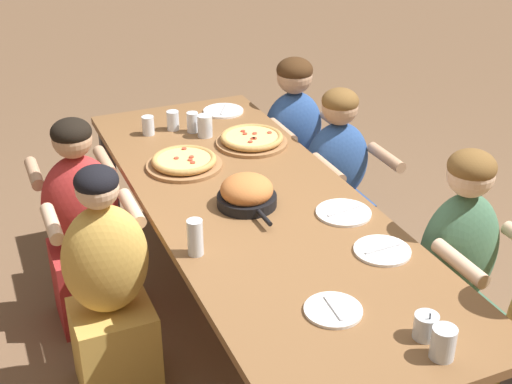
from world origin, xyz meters
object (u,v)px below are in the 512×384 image
at_px(skillet_bowl, 247,193).
at_px(drinking_glass_e, 443,345).
at_px(drinking_glass_d, 193,123).
at_px(diner_near_center, 109,295).
at_px(diner_near_midleft, 84,233).
at_px(drinking_glass_b, 173,120).
at_px(diner_far_midright, 454,284).
at_px(empty_plate_c, 382,251).
at_px(cocktail_glass_blue, 426,327).
at_px(pizza_board_second, 184,162).
at_px(diner_far_left, 293,149).
at_px(empty_plate_d, 343,213).
at_px(pizza_board_main, 252,139).
at_px(diner_far_midleft, 336,189).
at_px(drinking_glass_f, 195,237).
at_px(drinking_glass_a, 148,126).
at_px(empty_plate_b, 223,111).
at_px(drinking_glass_c, 205,127).
at_px(empty_plate_a, 333,310).

height_order(skillet_bowl, drinking_glass_e, skillet_bowl).
xyz_separation_m(skillet_bowl, drinking_glass_d, (-0.87, 0.05, -0.01)).
bearing_deg(diner_near_center, diner_near_midleft, 90.00).
xyz_separation_m(drinking_glass_b, diner_far_midright, (1.49, 0.77, -0.32)).
bearing_deg(empty_plate_c, skillet_bowl, -148.75).
distance_m(skillet_bowl, drinking_glass_e, 1.16).
bearing_deg(diner_far_midright, drinking_glass_e, 47.76).
distance_m(cocktail_glass_blue, drinking_glass_d, 1.92).
relative_size(pizza_board_second, cocktail_glass_blue, 3.40).
xyz_separation_m(pizza_board_second, diner_far_left, (-0.56, 0.86, -0.32)).
height_order(drinking_glass_b, diner_near_midleft, diner_near_midleft).
height_order(pizza_board_second, empty_plate_d, pizza_board_second).
distance_m(pizza_board_main, diner_far_midleft, 0.57).
height_order(drinking_glass_f, diner_near_center, diner_near_center).
height_order(drinking_glass_a, diner_far_left, diner_far_left).
bearing_deg(pizza_board_second, drinking_glass_b, 168.98).
relative_size(empty_plate_c, diner_far_midright, 0.20).
xyz_separation_m(pizza_board_main, drinking_glass_d, (-0.28, -0.22, 0.02)).
xyz_separation_m(empty_plate_d, diner_far_left, (-1.26, 0.38, -0.30)).
bearing_deg(empty_plate_d, diner_far_left, 163.25).
relative_size(empty_plate_b, diner_near_midleft, 0.21).
bearing_deg(pizza_board_main, diner_near_midleft, -86.60).
bearing_deg(cocktail_glass_blue, empty_plate_c, 163.15).
bearing_deg(empty_plate_b, pizza_board_main, -3.30).
height_order(drinking_glass_d, diner_far_midleft, diner_far_midleft).
relative_size(pizza_board_second, diner_far_midleft, 0.35).
distance_m(empty_plate_c, drinking_glass_f, 0.73).
height_order(drinking_glass_b, drinking_glass_f, drinking_glass_f).
bearing_deg(drinking_glass_f, drinking_glass_c, 158.61).
distance_m(pizza_board_main, empty_plate_a, 1.44).
bearing_deg(diner_far_midleft, empty_plate_c, 69.60).
distance_m(empty_plate_b, empty_plate_c, 1.64).
distance_m(empty_plate_a, diner_far_left, 2.01).
bearing_deg(empty_plate_a, drinking_glass_d, 177.67).
height_order(pizza_board_second, drinking_glass_d, drinking_glass_d).
bearing_deg(skillet_bowl, diner_near_midleft, -130.45).
bearing_deg(diner_near_center, empty_plate_a, -52.90).
height_order(empty_plate_b, diner_near_midleft, diner_near_midleft).
bearing_deg(drinking_glass_d, diner_near_center, -38.10).
xyz_separation_m(cocktail_glass_blue, drinking_glass_f, (-0.77, -0.52, 0.04)).
relative_size(drinking_glass_c, drinking_glass_f, 0.80).
distance_m(empty_plate_a, cocktail_glass_blue, 0.32).
xyz_separation_m(skillet_bowl, drinking_glass_e, (1.15, 0.18, -0.01)).
distance_m(empty_plate_b, diner_near_center, 1.46).
relative_size(pizza_board_second, diner_far_left, 0.34).
relative_size(pizza_board_main, drinking_glass_c, 3.14).
height_order(empty_plate_b, diner_near_center, diner_near_center).
bearing_deg(skillet_bowl, diner_far_midleft, 124.04).
bearing_deg(pizza_board_main, cocktail_glass_blue, -2.95).
xyz_separation_m(drinking_glass_d, drinking_glass_e, (2.02, 0.13, -0.00)).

